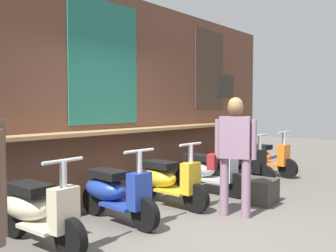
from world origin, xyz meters
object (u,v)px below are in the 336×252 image
Objects in this scene: scooter_black at (237,163)px; scooter_orange at (263,157)px; scooter_cream at (36,209)px; scooter_blue at (114,191)px; merchandise_crate at (261,191)px; shopper_with_handbag at (234,145)px; scooter_silver at (205,170)px; scooter_yellow at (165,179)px.

scooter_black is 1.13m from scooter_orange.
scooter_blue is at bearing 86.78° from scooter_cream.
scooter_cream is 1.09m from scooter_blue.
scooter_blue is at bearing 152.91° from merchandise_crate.
scooter_black is 0.88× the size of shopper_with_handbag.
shopper_with_handbag reaches higher than scooter_silver.
scooter_blue is (1.09, 0.00, 0.00)m from scooter_cream.
merchandise_crate is at bearing -45.57° from scooter_black.
shopper_with_handbag is at bearing 61.56° from scooter_cream.
scooter_orange is 2.46m from merchandise_crate.
shopper_with_handbag reaches higher than scooter_orange.
scooter_orange is at bearing 86.78° from scooter_cream.
scooter_orange is (4.26, -0.00, 0.00)m from scooter_blue.
scooter_yellow is 2.72× the size of merchandise_crate.
scooter_yellow reaches higher than merchandise_crate.
scooter_cream and scooter_blue have the same top height.
scooter_yellow is 3.24m from scooter_orange.
scooter_cream is 1.00× the size of scooter_yellow.
scooter_cream is 1.00× the size of scooter_blue.
scooter_yellow is at bearing -102.99° from shopper_with_handbag.
scooter_cream is 1.00× the size of scooter_orange.
scooter_blue and scooter_orange have the same top height.
scooter_cream is at bearing 161.54° from merchandise_crate.
scooter_black is 2.29m from shopper_with_handbag.
scooter_yellow is 0.88× the size of shopper_with_handbag.
merchandise_crate is (1.03, -1.05, -0.21)m from scooter_yellow.
scooter_orange is (3.24, -0.00, 0.00)m from scooter_yellow.
scooter_silver is 2.72× the size of merchandise_crate.
scooter_orange is at bearing 25.28° from merchandise_crate.
shopper_with_handbag reaches higher than scooter_black.
scooter_blue is 1.00× the size of scooter_silver.
scooter_silver is 1.07m from scooter_black.
scooter_silver is 1.00× the size of scooter_black.
scooter_silver and scooter_black have the same top height.
scooter_black is at bearing 88.72° from scooter_silver.
merchandise_crate is at bearing 68.33° from scooter_cream.
scooter_cream is 1.00× the size of scooter_silver.
merchandise_crate is (2.04, -1.05, -0.21)m from scooter_blue.
scooter_orange is 0.88× the size of shopper_with_handbag.
scooter_cream is at bearing -88.61° from scooter_yellow.
scooter_yellow and scooter_black have the same top height.
scooter_black is at bearing 91.92° from scooter_blue.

